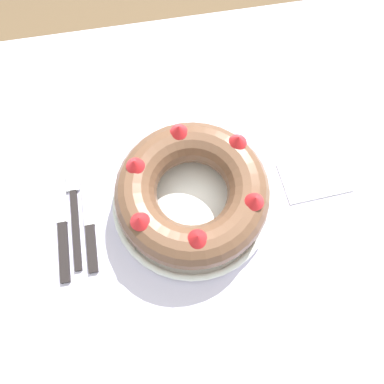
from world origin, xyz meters
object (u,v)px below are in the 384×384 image
Objects in this scene: serving_dish at (192,201)px; cake_knife at (90,227)px; serving_knife at (63,225)px; bundt_cake at (192,192)px; napkin at (314,177)px; fork at (74,206)px.

cake_knife is at bearing -175.92° from serving_dish.
serving_knife and cake_knife have the same top height.
bundt_cake reaches higher than napkin.
serving_dish reaches higher than napkin.
fork is 1.68× the size of napkin.
napkin is (0.48, 0.01, -0.00)m from serving_knife.
fork is at bearing 115.74° from cake_knife.
cake_knife reaches higher than fork.
bundt_cake reaches higher than serving_dish.
fork is 0.04m from serving_knife.
serving_knife is at bearing -124.24° from fork.
serving_dish reaches higher than fork.
bundt_cake is 0.25m from serving_knife.
serving_dish is 1.08× the size of bundt_cake.
serving_dish is at bearing -7.83° from fork.
serving_dish is 0.24m from napkin.
napkin is (0.46, -0.02, -0.00)m from fork.
bundt_cake reaches higher than fork.
bundt_cake is at bearing 106.65° from serving_dish.
bundt_cake is 1.10× the size of serving_knife.
serving_knife is (-0.24, -0.00, -0.01)m from serving_dish.
serving_knife is 1.93× the size of napkin.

